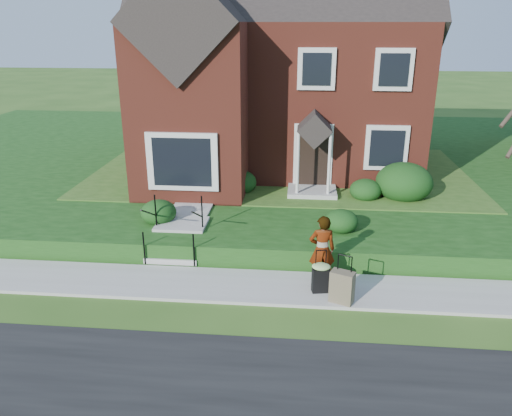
# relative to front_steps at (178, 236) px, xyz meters

# --- Properties ---
(ground) EXTENTS (120.00, 120.00, 0.00)m
(ground) POSITION_rel_front_steps_xyz_m (2.50, -1.84, -0.47)
(ground) COLOR #2D5119
(ground) RESTS_ON ground
(sidewalk) EXTENTS (60.00, 1.60, 0.08)m
(sidewalk) POSITION_rel_front_steps_xyz_m (2.50, -1.84, -0.43)
(sidewalk) COLOR #9E9B93
(sidewalk) RESTS_ON ground
(terrace) EXTENTS (44.00, 20.00, 0.60)m
(terrace) POSITION_rel_front_steps_xyz_m (6.50, 9.06, -0.17)
(terrace) COLOR #153D10
(terrace) RESTS_ON ground
(walkway) EXTENTS (1.20, 6.00, 0.06)m
(walkway) POSITION_rel_front_steps_xyz_m (0.00, 3.16, 0.16)
(walkway) COLOR #9E9B93
(walkway) RESTS_ON terrace
(main_house) EXTENTS (10.40, 10.20, 9.40)m
(main_house) POSITION_rel_front_steps_xyz_m (2.29, 7.76, 4.79)
(main_house) COLOR maroon
(main_house) RESTS_ON terrace
(front_steps) EXTENTS (1.40, 2.02, 1.50)m
(front_steps) POSITION_rel_front_steps_xyz_m (0.00, 0.00, 0.00)
(front_steps) COLOR #9E9B93
(front_steps) RESTS_ON ground
(foundation_shrubs) EXTENTS (10.18, 4.39, 1.28)m
(foundation_shrubs) POSITION_rel_front_steps_xyz_m (3.29, 3.14, 0.65)
(foundation_shrubs) COLOR #103510
(foundation_shrubs) RESTS_ON terrace
(woman) EXTENTS (0.67, 0.48, 1.71)m
(woman) POSITION_rel_front_steps_xyz_m (3.86, -1.53, 0.46)
(woman) COLOR #999999
(woman) RESTS_ON sidewalk
(suitcase_black) EXTENTS (0.49, 0.43, 1.04)m
(suitcase_black) POSITION_rel_front_steps_xyz_m (3.84, -2.00, 0.01)
(suitcase_black) COLOR black
(suitcase_black) RESTS_ON sidewalk
(suitcase_olive) EXTENTS (0.59, 0.47, 1.12)m
(suitcase_olive) POSITION_rel_front_steps_xyz_m (4.30, -2.41, -0.02)
(suitcase_olive) COLOR brown
(suitcase_olive) RESTS_ON sidewalk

